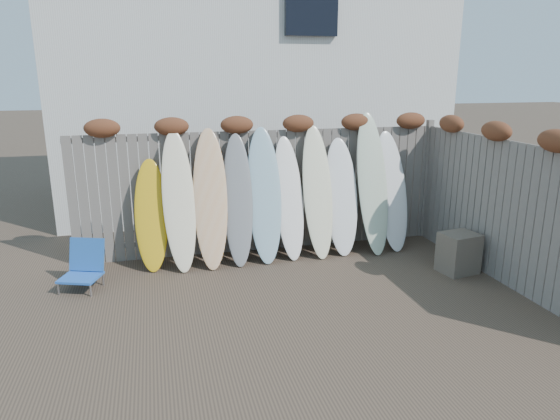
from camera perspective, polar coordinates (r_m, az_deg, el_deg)
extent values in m
plane|color=#493A2D|center=(6.36, 2.73, -11.52)|extent=(80.00, 80.00, 0.00)
cube|color=slate|center=(8.22, -2.07, 2.14)|extent=(6.00, 0.10, 2.00)
cube|color=slate|center=(9.30, 16.33, 3.39)|extent=(0.10, 0.10, 2.10)
ellipsoid|color=brown|center=(7.85, -19.67, 8.80)|extent=(0.52, 0.28, 0.28)
ellipsoid|color=brown|center=(7.83, -12.29, 9.31)|extent=(0.52, 0.28, 0.28)
ellipsoid|color=brown|center=(7.93, -4.95, 9.67)|extent=(0.52, 0.28, 0.28)
ellipsoid|color=brown|center=(8.15, 2.10, 9.87)|extent=(0.52, 0.28, 0.28)
ellipsoid|color=brown|center=(8.48, 8.69, 9.92)|extent=(0.52, 0.28, 0.28)
ellipsoid|color=brown|center=(8.92, 14.72, 9.86)|extent=(0.52, 0.28, 0.28)
cube|color=slate|center=(7.56, 24.67, -0.45)|extent=(0.10, 4.40, 2.00)
ellipsoid|color=brown|center=(6.82, 29.08, 6.91)|extent=(0.28, 0.56, 0.28)
ellipsoid|color=brown|center=(7.65, 23.49, 8.28)|extent=(0.28, 0.56, 0.28)
ellipsoid|color=brown|center=(8.54, 19.00, 9.31)|extent=(0.28, 0.56, 0.28)
cube|color=silver|center=(12.12, -4.06, 15.87)|extent=(8.00, 5.00, 6.00)
cube|color=blue|center=(7.39, -21.84, -7.16)|extent=(0.61, 0.58, 0.03)
cube|color=#2259AD|center=(7.50, -21.20, -4.75)|extent=(0.52, 0.31, 0.46)
cylinder|color=#A4A5AB|center=(7.38, -24.00, -8.20)|extent=(0.03, 0.03, 0.19)
cylinder|color=#B8B9C0|center=(7.68, -22.65, -7.15)|extent=(0.03, 0.03, 0.19)
cylinder|color=silver|center=(7.17, -20.82, -8.54)|extent=(0.03, 0.03, 0.19)
cylinder|color=#B0B1B7|center=(7.48, -19.57, -7.44)|extent=(0.03, 0.03, 0.19)
cube|color=#6A554F|center=(7.89, 19.73, -4.63)|extent=(0.58, 0.51, 0.60)
cube|color=#413527|center=(8.37, 21.04, 0.76)|extent=(0.10, 1.22, 1.83)
ellipsoid|color=gold|center=(7.72, -14.50, -0.58)|extent=(0.53, 0.63, 1.65)
ellipsoid|color=#F1E5C1|center=(7.61, -11.50, 1.01)|extent=(0.51, 0.75, 2.06)
ellipsoid|color=#FFDD87|center=(7.63, -7.96, 1.29)|extent=(0.58, 0.78, 2.08)
ellipsoid|color=slate|center=(7.71, -4.83, 1.17)|extent=(0.52, 0.75, 1.99)
ellipsoid|color=#91B6C8|center=(7.80, -1.79, 1.71)|extent=(0.57, 0.77, 2.08)
ellipsoid|color=white|center=(7.94, 1.03, 1.36)|extent=(0.49, 0.70, 1.92)
ellipsoid|color=#F5F2CA|center=(8.03, 4.32, 2.08)|extent=(0.49, 0.74, 2.08)
ellipsoid|color=white|center=(8.20, 7.01, 1.53)|extent=(0.59, 0.71, 1.87)
ellipsoid|color=beige|center=(8.32, 10.53, 3.01)|extent=(0.51, 0.80, 2.27)
ellipsoid|color=white|center=(8.54, 12.63, 2.13)|extent=(0.59, 0.73, 1.96)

